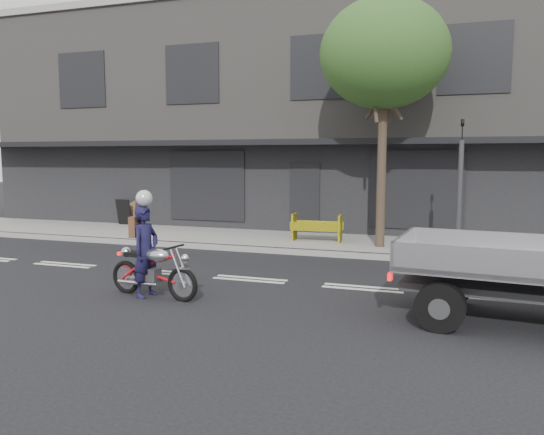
{
  "coord_description": "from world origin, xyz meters",
  "views": [
    {
      "loc": [
        3.97,
        -10.33,
        2.61
      ],
      "look_at": [
        0.32,
        0.5,
        1.29
      ],
      "focal_mm": 35.0,
      "sensor_mm": 36.0,
      "label": 1
    }
  ],
  "objects_px": {
    "construction_barrier": "(315,228)",
    "motorcycle": "(153,269)",
    "sandwich_board": "(124,212)",
    "traffic_light_pole": "(460,196)",
    "street_tree": "(384,54)",
    "rider": "(146,251)"
  },
  "relations": [
    {
      "from": "traffic_light_pole",
      "to": "motorcycle",
      "type": "height_order",
      "value": "traffic_light_pole"
    },
    {
      "from": "traffic_light_pole",
      "to": "rider",
      "type": "bearing_deg",
      "value": -136.64
    },
    {
      "from": "construction_barrier",
      "to": "sandwich_board",
      "type": "bearing_deg",
      "value": 167.81
    },
    {
      "from": "street_tree",
      "to": "sandwich_board",
      "type": "height_order",
      "value": "street_tree"
    },
    {
      "from": "motorcycle",
      "to": "construction_barrier",
      "type": "xyz_separation_m",
      "value": [
        1.53,
        6.24,
        0.04
      ]
    },
    {
      "from": "street_tree",
      "to": "motorcycle",
      "type": "distance_m",
      "value": 8.44
    },
    {
      "from": "construction_barrier",
      "to": "motorcycle",
      "type": "bearing_deg",
      "value": -103.78
    },
    {
      "from": "street_tree",
      "to": "rider",
      "type": "height_order",
      "value": "street_tree"
    },
    {
      "from": "motorcycle",
      "to": "sandwich_board",
      "type": "distance_m",
      "value": 9.87
    },
    {
      "from": "motorcycle",
      "to": "construction_barrier",
      "type": "height_order",
      "value": "motorcycle"
    },
    {
      "from": "sandwich_board",
      "to": "construction_barrier",
      "type": "bearing_deg",
      "value": -7.72
    },
    {
      "from": "traffic_light_pole",
      "to": "construction_barrier",
      "type": "relative_size",
      "value": 2.37
    },
    {
      "from": "motorcycle",
      "to": "construction_barrier",
      "type": "distance_m",
      "value": 6.42
    },
    {
      "from": "street_tree",
      "to": "motorcycle",
      "type": "xyz_separation_m",
      "value": [
        -3.4,
        -6.09,
        -4.76
      ]
    },
    {
      "from": "rider",
      "to": "sandwich_board",
      "type": "relative_size",
      "value": 1.84
    },
    {
      "from": "rider",
      "to": "sandwich_board",
      "type": "distance_m",
      "value": 9.78
    },
    {
      "from": "construction_barrier",
      "to": "sandwich_board",
      "type": "xyz_separation_m",
      "value": [
        -7.5,
        1.62,
        0.05
      ]
    },
    {
      "from": "motorcycle",
      "to": "sandwich_board",
      "type": "bearing_deg",
      "value": 135.65
    },
    {
      "from": "sandwich_board",
      "to": "traffic_light_pole",
      "type": "bearing_deg",
      "value": -8.5
    },
    {
      "from": "street_tree",
      "to": "construction_barrier",
      "type": "distance_m",
      "value": 5.07
    },
    {
      "from": "street_tree",
      "to": "traffic_light_pole",
      "type": "bearing_deg",
      "value": -23.03
    },
    {
      "from": "traffic_light_pole",
      "to": "rider",
      "type": "relative_size",
      "value": 2.05
    }
  ]
}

